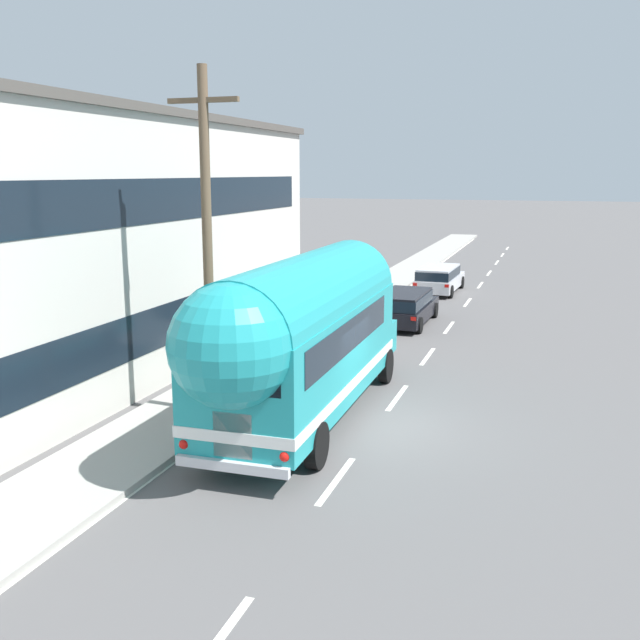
{
  "coord_description": "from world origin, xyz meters",
  "views": [
    {
      "loc": [
        3.94,
        -16.32,
        6.06
      ],
      "look_at": [
        -1.98,
        1.68,
        2.2
      ],
      "focal_mm": 40.77,
      "sensor_mm": 36.0,
      "label": 1
    }
  ],
  "objects_px": {
    "utility_pole": "(207,242)",
    "car_lead": "(405,305)",
    "car_second": "(439,277)",
    "painted_bus": "(300,333)"
  },
  "relations": [
    {
      "from": "utility_pole",
      "to": "car_lead",
      "type": "height_order",
      "value": "utility_pole"
    },
    {
      "from": "car_lead",
      "to": "car_second",
      "type": "bearing_deg",
      "value": 89.82
    },
    {
      "from": "car_lead",
      "to": "car_second",
      "type": "distance_m",
      "value": 8.39
    },
    {
      "from": "utility_pole",
      "to": "car_lead",
      "type": "bearing_deg",
      "value": 79.66
    },
    {
      "from": "utility_pole",
      "to": "car_second",
      "type": "height_order",
      "value": "utility_pole"
    },
    {
      "from": "utility_pole",
      "to": "car_second",
      "type": "bearing_deg",
      "value": 83.67
    },
    {
      "from": "utility_pole",
      "to": "car_second",
      "type": "distance_m",
      "value": 21.48
    },
    {
      "from": "utility_pole",
      "to": "car_second",
      "type": "relative_size",
      "value": 1.78
    },
    {
      "from": "painted_bus",
      "to": "car_second",
      "type": "distance_m",
      "value": 20.99
    },
    {
      "from": "utility_pole",
      "to": "car_lead",
      "type": "xyz_separation_m",
      "value": [
        2.31,
        12.65,
        -3.63
      ]
    }
  ]
}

